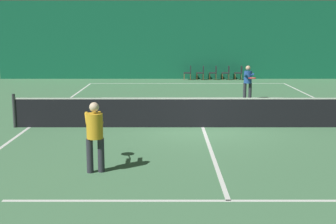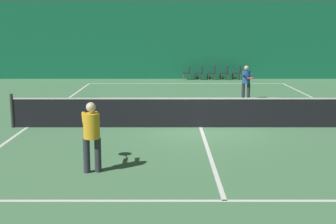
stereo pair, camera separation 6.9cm
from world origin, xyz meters
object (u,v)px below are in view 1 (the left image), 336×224
courtside_chair_3 (226,72)px  courtside_chair_4 (238,72)px  tennis_net (202,111)px  courtside_chair_2 (213,72)px  player_near (94,131)px  courtside_chair_0 (187,72)px  courtside_chair_1 (200,72)px  player_far (247,80)px

courtside_chair_3 → courtside_chair_4: bearing=90.0°
tennis_net → courtside_chair_2: size_ratio=14.29×
player_near → courtside_chair_0: 18.72m
player_near → courtside_chair_0: bearing=-21.3°
courtside_chair_3 → courtside_chair_2: bearing=-90.0°
courtside_chair_0 → courtside_chair_4: bearing=90.0°
courtside_chair_0 → courtside_chair_4: same height
courtside_chair_0 → courtside_chair_2: (1.55, 0.00, 0.00)m
courtside_chair_3 → courtside_chair_4: 0.77m
courtside_chair_1 → courtside_chair_2: bearing=90.0°
tennis_net → courtside_chair_4: 14.24m
courtside_chair_3 → courtside_chair_4: (0.77, 0.00, 0.00)m
courtside_chair_2 → courtside_chair_1: bearing=-90.0°
courtside_chair_0 → courtside_chair_3: (2.32, 0.00, 0.00)m
player_far → courtside_chair_2: player_far is taller
player_far → courtside_chair_4: bearing=172.9°
courtside_chair_0 → courtside_chair_2: 1.55m
player_far → courtside_chair_4: (0.86, 8.11, -0.39)m
courtside_chair_2 → player_far: bearing=4.8°
player_far → courtside_chair_2: (-0.68, 8.11, -0.39)m
player_near → courtside_chair_3: size_ratio=1.84×
tennis_net → courtside_chair_1: 13.90m
tennis_net → player_near: bearing=-120.1°
tennis_net → courtside_chair_0: tennis_net is taller
courtside_chair_0 → tennis_net: bearing=-0.6°
player_near → courtside_chair_1: player_near is taller
player_near → player_far: player_near is taller
courtside_chair_3 → player_near: bearing=-15.6°
courtside_chair_0 → courtside_chair_1: bearing=90.0°
player_far → courtside_chair_4: player_far is taller
player_far → courtside_chair_4: size_ratio=1.78×
player_far → courtside_chair_2: 8.15m
courtside_chair_2 → courtside_chair_4: bearing=90.0°
tennis_net → courtside_chair_1: (0.92, 13.87, -0.03)m
player_far → courtside_chair_3: size_ratio=1.78×
tennis_net → player_far: (2.38, 5.75, 0.36)m
player_near → courtside_chair_0: (2.84, 18.50, -0.42)m
courtside_chair_0 → courtside_chair_3: 2.32m
courtside_chair_1 → courtside_chair_3: same height
courtside_chair_1 → courtside_chair_3: 1.55m
courtside_chair_4 → player_far: bearing=-6.1°
courtside_chair_0 → courtside_chair_4: 3.09m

